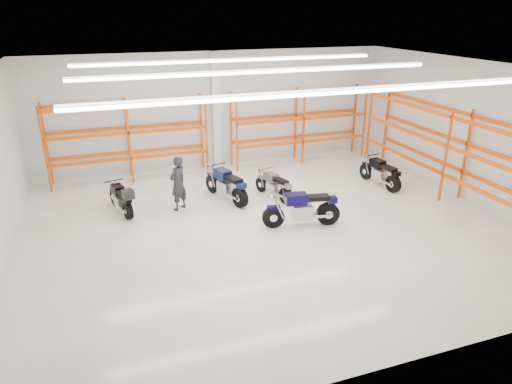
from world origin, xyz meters
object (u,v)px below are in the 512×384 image
object	(u,v)px
motorcycle_back_a	(122,199)
motorcycle_back_b	(227,186)
motorcycle_back_c	(275,186)
motorcycle_main	(305,209)
standing_man	(178,183)
structural_column	(216,112)
motorcycle_back_d	(381,174)

from	to	relation	value
motorcycle_back_a	motorcycle_back_b	bearing A→B (deg)	-1.54
motorcycle_back_a	motorcycle_back_c	xyz separation A→B (m)	(4.92, -0.44, -0.04)
motorcycle_main	standing_man	size ratio (longest dim) A/B	1.30
motorcycle_back_a	motorcycle_back_c	distance (m)	4.94
motorcycle_main	motorcycle_back_c	distance (m)	2.23
motorcycle_main	motorcycle_back_b	world-z (taller)	motorcycle_main
motorcycle_back_a	motorcycle_back_b	distance (m)	3.37
motorcycle_back_c	standing_man	size ratio (longest dim) A/B	1.04
motorcycle_back_b	standing_man	bearing A→B (deg)	-173.70
motorcycle_back_c	standing_man	distance (m)	3.23
motorcycle_back_a	standing_man	distance (m)	1.79
motorcycle_back_a	standing_man	world-z (taller)	standing_man
motorcycle_back_a	structural_column	bearing A→B (deg)	40.78
motorcycle_back_b	motorcycle_back_c	xyz separation A→B (m)	(1.56, -0.35, -0.09)
motorcycle_back_b	motorcycle_back_c	world-z (taller)	motorcycle_back_b
motorcycle_back_d	standing_man	distance (m)	7.22
motorcycle_back_a	motorcycle_back_b	size ratio (longest dim) A/B	0.88
motorcycle_main	motorcycle_back_c	xyz separation A→B (m)	(-0.06, 2.23, -0.10)
motorcycle_main	motorcycle_back_d	xyz separation A→B (m)	(3.95, 2.04, -0.05)
motorcycle_back_d	motorcycle_back_b	bearing A→B (deg)	174.45
motorcycle_back_d	structural_column	xyz separation A→B (m)	(-4.97, 4.05, 1.77)
motorcycle_main	motorcycle_back_a	world-z (taller)	motorcycle_main
motorcycle_back_b	motorcycle_back_d	size ratio (longest dim) A/B	1.05
motorcycle_back_b	motorcycle_main	bearing A→B (deg)	-57.95
motorcycle_back_b	structural_column	world-z (taller)	structural_column
motorcycle_back_d	structural_column	distance (m)	6.65
motorcycle_back_b	structural_column	bearing A→B (deg)	80.40
motorcycle_main	motorcycle_back_d	world-z (taller)	motorcycle_main
motorcycle_main	motorcycle_back_c	bearing A→B (deg)	91.55
motorcycle_main	motorcycle_back_b	distance (m)	3.05
structural_column	motorcycle_back_a	bearing A→B (deg)	-139.22
motorcycle_main	structural_column	xyz separation A→B (m)	(-1.02, 6.09, 1.72)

